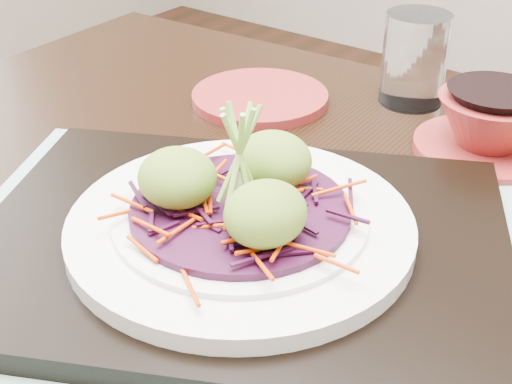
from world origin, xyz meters
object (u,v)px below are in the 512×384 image
Objects in this scene: white_plate at (241,225)px; terracotta_bowl_set at (489,129)px; dining_table at (311,301)px; water_glass at (415,59)px; serving_tray at (241,244)px; terracotta_side_plate at (260,97)px.

terracotta_bowl_set is (0.09, 0.29, -0.00)m from white_plate.
dining_table is 10.75× the size of water_glass.
serving_tray reaches higher than terracotta_side_plate.
dining_table is 0.13m from serving_tray.
serving_tray is 0.02m from white_plate.
terracotta_side_plate is 1.52× the size of water_glass.
terracotta_side_plate is at bearing -142.73° from water_glass.
terracotta_side_plate is at bearing 134.48° from dining_table.
serving_tray is 0.31m from terracotta_side_plate.
terracotta_bowl_set reaches higher than terracotta_side_plate.
serving_tray is 0.30m from terracotta_bowl_set.
water_glass reaches higher than white_plate.
dining_table is 4.15× the size of white_plate.
white_plate is 1.70× the size of terracotta_side_plate.
serving_tray is at bearing 0.00° from white_plate.
terracotta_bowl_set is (0.07, 0.21, 0.12)m from dining_table.
white_plate is at bearing -55.91° from terracotta_side_plate.
serving_tray reaches higher than dining_table.
terracotta_side_plate is 0.26m from terracotta_bowl_set.
terracotta_side_plate is (-0.19, 0.17, 0.10)m from dining_table.
water_glass is at bearing 95.16° from white_plate.
serving_tray is 0.36m from water_glass.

